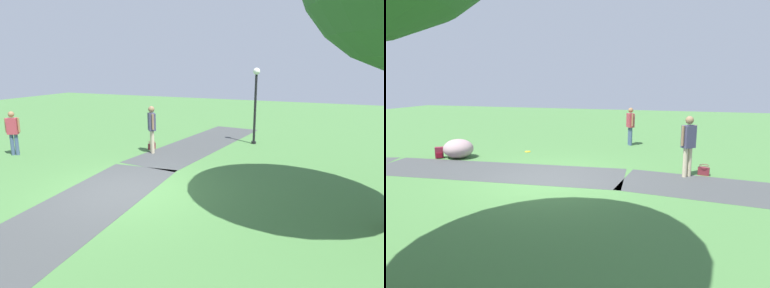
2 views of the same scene
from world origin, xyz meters
TOP-DOWN VIEW (x-y plane):
  - ground_plane at (0.00, 0.00)m, footprint 48.00×48.00m
  - footpath_segment_near at (-6.02, -0.26)m, footprint 8.19×3.06m
  - footpath_segment_mid at (1.94, -0.37)m, footprint 8.15×2.86m
  - lamp_post at (-6.79, 1.77)m, footprint 0.28×0.28m
  - woman_with_handbag at (-3.77, -1.41)m, footprint 0.43×0.42m
  - man_near_boulder at (-1.49, -5.92)m, footprint 0.39×0.46m
  - handbag_on_grass at (-4.26, -1.71)m, footprint 0.34×0.33m

SIDE VIEW (x-z plane):
  - ground_plane at x=0.00m, z-range 0.00..0.00m
  - footpath_segment_near at x=-6.02m, z-range 0.00..0.01m
  - footpath_segment_mid at x=1.94m, z-range 0.00..0.01m
  - handbag_on_grass at x=-4.26m, z-range -0.01..0.29m
  - man_near_boulder at x=-1.49m, z-range 0.12..1.75m
  - woman_with_handbag at x=-3.77m, z-range 0.15..1.93m
  - lamp_post at x=-6.79m, z-range 0.39..3.53m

